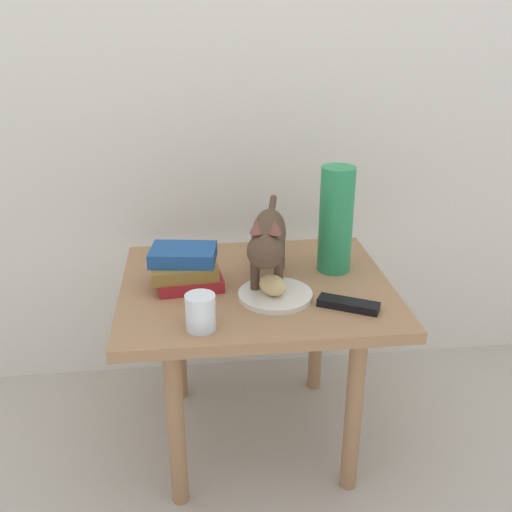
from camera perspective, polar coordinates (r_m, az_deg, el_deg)
name	(u,v)px	position (r m, az deg, el deg)	size (l,w,h in m)	color
ground_plane	(256,435)	(1.83, 0.00, -17.25)	(6.00, 6.00, 0.00)	#B2A899
back_panel	(240,40)	(1.81, -1.61, 20.51)	(4.00, 0.04, 2.20)	silver
side_table	(256,307)	(1.58, 0.00, -5.08)	(0.72, 0.60, 0.51)	#9E724C
plate	(275,295)	(1.47, 1.91, -3.87)	(0.19, 0.19, 0.01)	silver
bread_roll	(273,285)	(1.45, 1.65, -2.90)	(0.08, 0.06, 0.05)	#E0BC7A
cat	(268,238)	(1.49, 1.20, 1.76)	(0.14, 0.47, 0.23)	#4C3828
book_stack	(186,268)	(1.52, -6.98, -1.15)	(0.19, 0.15, 0.10)	maroon
green_vase	(336,220)	(1.59, 7.90, 3.55)	(0.09, 0.09, 0.29)	#288C51
candle_jar	(201,314)	(1.32, -5.49, -5.72)	(0.07, 0.07, 0.08)	silver
tv_remote	(348,304)	(1.44, 9.11, -4.74)	(0.15, 0.04, 0.02)	black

